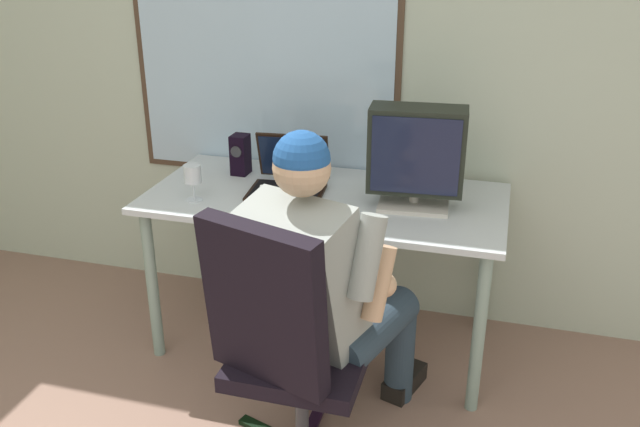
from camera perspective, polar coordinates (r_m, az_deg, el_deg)
wall_rear at (r=3.29m, az=-1.46°, el=13.63°), size 4.67×0.08×2.61m
desk at (r=3.01m, az=0.43°, el=-0.03°), size 1.56×0.75×0.75m
office_chair at (r=2.33m, az=-3.15°, el=-10.34°), size 0.58×0.61×1.02m
person_seated at (r=2.48m, az=0.32°, el=-5.87°), size 0.67×0.89×1.25m
crt_monitor at (r=2.82m, az=8.07°, el=5.05°), size 0.40×0.25×0.42m
laptop at (r=3.05m, az=-2.57°, el=3.21°), size 0.36×0.35×0.24m
wine_glass at (r=2.94m, az=-10.59°, el=3.10°), size 0.07×0.07×0.16m
desk_speaker at (r=3.24m, az=-6.67°, el=4.92°), size 0.08×0.10×0.19m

